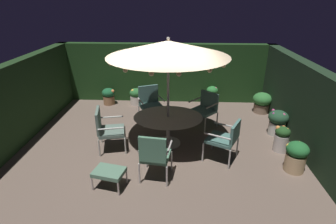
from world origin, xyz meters
name	(u,v)px	position (x,y,z in m)	size (l,w,h in m)	color
ground_plane	(158,145)	(0.00, 0.00, -0.01)	(7.15, 6.54, 0.02)	brown
hedge_backdrop_rear	(166,73)	(0.00, 3.12, 0.98)	(7.15, 0.30, 1.95)	#1A3717
hedge_backdrop_left	(14,106)	(-3.43, 0.00, 0.98)	(0.30, 6.54, 1.95)	#1A3217
hedge_backdrop_right	(309,111)	(3.43, 0.00, 0.98)	(0.30, 6.54, 1.95)	#1B2E1D
patio_dining_table	(168,121)	(0.23, 0.09, 0.61)	(1.65, 1.38, 0.74)	#BAAFAA
patio_umbrella	(168,49)	(0.23, 0.09, 2.33)	(2.68, 2.68, 2.57)	#BCB5AB
patio_chair_north	(150,101)	(-0.35, 1.41, 0.59)	(0.81, 0.77, 1.02)	#B4AFA8
patio_chair_northeast	(107,127)	(-1.18, -0.22, 0.57)	(0.74, 0.77, 1.02)	#B2B4AB
patio_chair_east	(155,154)	(0.04, -1.34, 0.60)	(0.64, 0.63, 1.03)	#B6AFA9
patio_chair_southeast	(226,137)	(1.51, -0.56, 0.57)	(0.83, 0.82, 0.95)	#B3B1AC
patio_chair_south	(205,107)	(1.21, 1.14, 0.56)	(0.84, 0.84, 0.96)	#BAB5A6
ottoman_footrest	(109,173)	(-0.80, -1.58, 0.32)	(0.64, 0.52, 0.37)	#BCAFA7
potted_plant_back_center	(262,102)	(3.06, 2.17, 0.35)	(0.57, 0.57, 0.64)	#816753
potted_plant_left_near	(212,95)	(1.57, 2.76, 0.33)	(0.38, 0.38, 0.63)	#A16A43
potted_plant_left_far	(278,121)	(3.06, 0.73, 0.37)	(0.51, 0.51, 0.66)	beige
potted_plant_right_far	(296,156)	(2.91, -0.88, 0.35)	(0.45, 0.45, 0.66)	tan
potted_plant_back_left	(136,96)	(-0.97, 2.65, 0.29)	(0.42, 0.42, 0.55)	beige
potted_plant_right_near	(282,138)	(2.88, -0.11, 0.33)	(0.34, 0.34, 0.62)	beige
potted_plant_front_corner	(109,96)	(-1.89, 2.62, 0.30)	(0.43, 0.42, 0.55)	#8E6342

